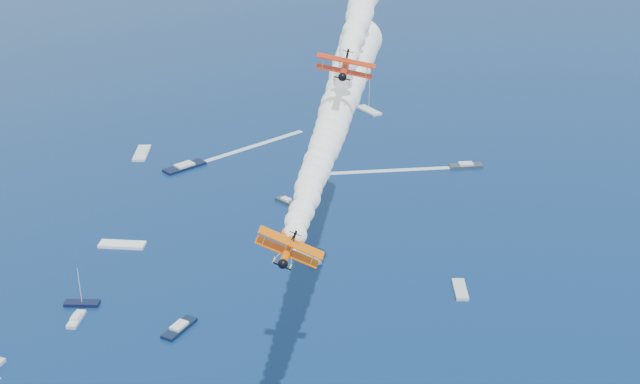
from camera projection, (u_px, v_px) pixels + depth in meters
biplane_lead at (345, 69)px, 116.27m from camera, size 11.20×11.60×6.76m
biplane_trail at (288, 249)px, 90.41m from camera, size 10.51×10.82×7.36m
smoke_trail_trail at (335, 115)px, 121.07m from camera, size 75.21×74.67×12.73m
spectator_boats at (102, 257)px, 193.98m from camera, size 227.13×176.62×0.70m
boat_wakes at (230, 220)px, 211.81m from camera, size 170.67×83.07×0.04m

